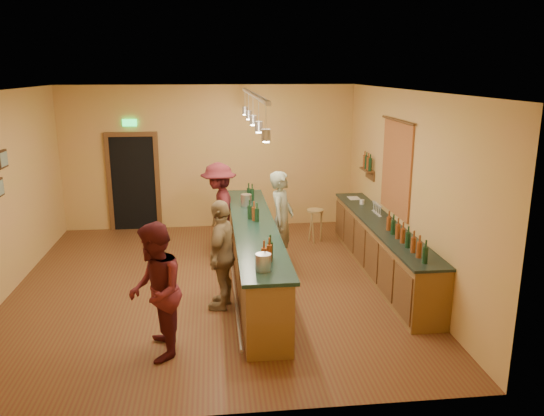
{
  "coord_description": "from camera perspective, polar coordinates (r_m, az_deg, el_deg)",
  "views": [
    {
      "loc": [
        0.07,
        -8.36,
        3.51
      ],
      "look_at": [
        1.04,
        0.2,
        1.26
      ],
      "focal_mm": 35.0,
      "sensor_mm": 36.0,
      "label": 1
    }
  ],
  "objects": [
    {
      "name": "pendant_track",
      "position": [
        8.4,
        -2.06,
        11.04
      ],
      "size": [
        0.11,
        4.6,
        0.5
      ],
      "color": "silver",
      "rests_on": "ceiling"
    },
    {
      "name": "customer_b",
      "position": [
        7.97,
        -5.4,
        -4.99
      ],
      "size": [
        0.67,
        1.06,
        1.68
      ],
      "primitive_type": "imported",
      "rotation": [
        0.0,
        0.0,
        -1.86
      ],
      "color": "#997A51",
      "rests_on": "floor"
    },
    {
      "name": "doorway",
      "position": [
        12.2,
        -14.67,
        2.91
      ],
      "size": [
        1.15,
        0.09,
        2.48
      ],
      "color": "black",
      "rests_on": "wall_back"
    },
    {
      "name": "tasting_bar",
      "position": [
        8.87,
        -1.93,
        -4.46
      ],
      "size": [
        0.73,
        5.1,
        1.38
      ],
      "color": "brown",
      "rests_on": "floor"
    },
    {
      "name": "bottle_shelf",
      "position": [
        10.88,
        10.26,
        4.66
      ],
      "size": [
        0.17,
        0.55,
        0.54
      ],
      "color": "#552A19",
      "rests_on": "wall_right"
    },
    {
      "name": "bar_stool",
      "position": [
        11.03,
        4.66,
        -0.9
      ],
      "size": [
        0.34,
        0.34,
        0.71
      ],
      "rotation": [
        0.0,
        0.0,
        -0.12
      ],
      "color": "#9D7A47",
      "rests_on": "floor"
    },
    {
      "name": "back_counter",
      "position": [
        9.51,
        11.7,
        -4.2
      ],
      "size": [
        0.6,
        4.55,
        1.27
      ],
      "color": "brown",
      "rests_on": "floor"
    },
    {
      "name": "tapestry",
      "position": [
        9.46,
        13.22,
        4.16
      ],
      "size": [
        0.03,
        1.4,
        1.6
      ],
      "primitive_type": "cube",
      "color": "maroon",
      "rests_on": "wall_right"
    },
    {
      "name": "ceiling",
      "position": [
        8.37,
        -7.08,
        12.42
      ],
      "size": [
        6.5,
        7.0,
        0.02
      ],
      "primitive_type": "cube",
      "color": "silver",
      "rests_on": "wall_back"
    },
    {
      "name": "customer_a",
      "position": [
        6.75,
        -12.44,
        -8.78
      ],
      "size": [
        0.72,
        0.89,
        1.74
      ],
      "primitive_type": "imported",
      "rotation": [
        0.0,
        0.0,
        -1.49
      ],
      "color": "#59191E",
      "rests_on": "floor"
    },
    {
      "name": "wall_right",
      "position": [
        9.15,
        14.07,
        2.15
      ],
      "size": [
        0.02,
        7.0,
        3.2
      ],
      "primitive_type": "cube",
      "color": "gold",
      "rests_on": "floor"
    },
    {
      "name": "wall_front",
      "position": [
        5.22,
        -6.8,
        -6.92
      ],
      "size": [
        6.5,
        0.02,
        3.2
      ],
      "primitive_type": "cube",
      "color": "gold",
      "rests_on": "floor"
    },
    {
      "name": "bartender",
      "position": [
        9.51,
        1.03,
        -1.33
      ],
      "size": [
        0.65,
        0.77,
        1.78
      ],
      "primitive_type": "imported",
      "rotation": [
        0.0,
        0.0,
        1.17
      ],
      "color": "gray",
      "rests_on": "floor"
    },
    {
      "name": "wall_back",
      "position": [
        12.01,
        -6.72,
        5.41
      ],
      "size": [
        6.5,
        0.02,
        3.2
      ],
      "primitive_type": "cube",
      "color": "gold",
      "rests_on": "floor"
    },
    {
      "name": "customer_c",
      "position": [
        10.24,
        -5.69,
        -0.15
      ],
      "size": [
        0.76,
        1.22,
        1.81
      ],
      "primitive_type": "imported",
      "rotation": [
        0.0,
        0.0,
        -1.5
      ],
      "color": "#59191E",
      "rests_on": "floor"
    },
    {
      "name": "floor",
      "position": [
        9.07,
        -6.44,
        -8.22
      ],
      "size": [
        7.0,
        7.0,
        0.0
      ],
      "primitive_type": "plane",
      "color": "brown",
      "rests_on": "ground"
    }
  ]
}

